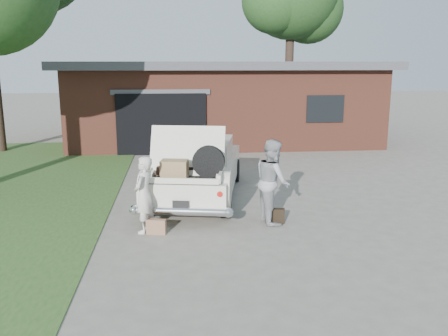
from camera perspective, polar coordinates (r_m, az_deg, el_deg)
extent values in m
plane|color=gray|center=(9.68, 0.36, -7.14)|extent=(90.00, 90.00, 0.00)
cube|color=brown|center=(20.73, -0.30, 7.69)|extent=(12.00, 7.00, 3.00)
cube|color=#4C4C51|center=(20.65, -0.31, 12.26)|extent=(12.80, 7.80, 0.30)
cube|color=black|center=(17.25, -7.51, 5.26)|extent=(3.20, 0.30, 2.20)
cube|color=#4C4C51|center=(17.08, -7.63, 9.06)|extent=(3.50, 0.12, 0.18)
cube|color=black|center=(17.98, 12.07, 6.99)|extent=(1.40, 0.08, 1.00)
cylinder|color=#38281E|center=(25.93, 7.82, 11.27)|extent=(0.44, 0.44, 5.45)
sphere|color=#2B4F20|center=(26.81, 10.17, 18.33)|extent=(3.62, 3.62, 3.62)
sphere|color=#2B4F20|center=(25.31, 6.15, 19.47)|extent=(3.38, 3.38, 3.38)
cube|color=beige|center=(11.73, -3.19, -0.62)|extent=(2.65, 4.99, 0.62)
cube|color=beige|center=(11.89, -3.03, 2.25)|extent=(1.89, 2.15, 0.49)
cube|color=black|center=(12.77, -2.48, 2.89)|extent=(1.46, 0.35, 0.42)
cube|color=black|center=(11.02, -3.67, 1.31)|extent=(1.46, 0.35, 0.42)
cylinder|color=black|center=(10.43, -8.97, -4.04)|extent=(0.32, 0.65, 0.63)
cylinder|color=black|center=(10.16, 0.23, -4.32)|extent=(0.32, 0.65, 0.63)
cylinder|color=black|center=(13.47, -5.73, -0.15)|extent=(0.32, 0.65, 0.63)
cylinder|color=black|center=(13.27, 1.37, -0.28)|extent=(0.32, 0.65, 0.63)
cylinder|color=silver|center=(9.48, -5.22, -5.20)|extent=(1.94, 0.53, 0.17)
cylinder|color=#A5140F|center=(9.61, -9.77, -2.86)|extent=(0.13, 0.11, 0.11)
cylinder|color=#A5140F|center=(9.34, -0.49, -3.12)|extent=(0.13, 0.11, 0.11)
cube|color=black|center=(9.42, -5.26, -4.41)|extent=(0.32, 0.08, 0.16)
cube|color=black|center=(9.92, -4.67, -1.15)|extent=(1.64, 1.30, 0.04)
cube|color=beige|center=(10.05, -8.94, -0.52)|extent=(0.25, 1.04, 0.17)
cube|color=beige|center=(9.80, -0.30, -0.70)|extent=(0.25, 1.04, 0.17)
cube|color=beige|center=(9.41, -5.19, -1.56)|extent=(1.50, 0.34, 0.11)
cube|color=beige|center=(10.10, -4.44, 2.11)|extent=(1.65, 0.76, 1.01)
cube|color=#4E2F21|center=(10.12, -6.31, -0.25)|extent=(0.65, 0.48, 0.19)
cube|color=#98754D|center=(9.77, -5.98, -0.14)|extent=(0.60, 0.45, 0.38)
cube|color=black|center=(10.17, -4.08, -0.17)|extent=(0.63, 0.47, 0.18)
cylinder|color=black|center=(9.73, -1.87, 0.75)|extent=(0.69, 0.27, 0.67)
imported|color=beige|center=(9.34, -9.61, -3.20)|extent=(0.52, 0.64, 1.51)
imported|color=gray|center=(9.83, 5.88, -1.57)|extent=(0.75, 0.92, 1.75)
cube|color=#93684B|center=(9.37, -8.14, -7.00)|extent=(0.40, 0.21, 0.30)
cube|color=black|center=(9.94, 6.14, -5.73)|extent=(0.42, 0.19, 0.31)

